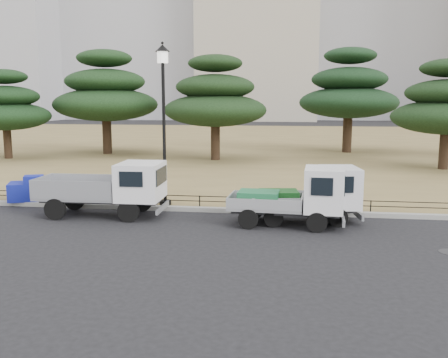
% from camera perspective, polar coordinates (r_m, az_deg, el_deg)
% --- Properties ---
extents(ground, '(220.00, 220.00, 0.00)m').
position_cam_1_polar(ground, '(15.31, -1.08, -5.99)').
color(ground, black).
extents(lawn, '(120.00, 56.00, 0.15)m').
position_cam_1_polar(lawn, '(45.42, 5.18, 4.13)').
color(lawn, olive).
rests_on(lawn, ground).
extents(curb, '(120.00, 0.25, 0.16)m').
position_cam_1_polar(curb, '(17.79, 0.28, -3.58)').
color(curb, gray).
rests_on(curb, ground).
extents(truck_large, '(4.33, 1.83, 1.87)m').
position_cam_1_polar(truck_large, '(17.52, -13.07, -0.82)').
color(truck_large, black).
rests_on(truck_large, ground).
extents(truck_kei_front, '(3.63, 1.71, 1.88)m').
position_cam_1_polar(truck_kei_front, '(15.92, 8.15, -2.03)').
color(truck_kei_front, black).
rests_on(truck_kei_front, ground).
extents(truck_kei_rear, '(3.63, 1.94, 1.81)m').
position_cam_1_polar(truck_kei_rear, '(16.52, 10.14, -1.79)').
color(truck_kei_rear, black).
rests_on(truck_kei_rear, ground).
extents(street_lamp, '(0.51, 0.51, 5.74)m').
position_cam_1_polar(street_lamp, '(18.11, -6.94, 9.17)').
color(street_lamp, black).
rests_on(street_lamp, lawn).
extents(pipe_fence, '(38.00, 0.04, 0.40)m').
position_cam_1_polar(pipe_fence, '(17.86, 0.34, -2.35)').
color(pipe_fence, black).
rests_on(pipe_fence, lawn).
extents(tarp_pile, '(1.76, 1.55, 0.97)m').
position_cam_1_polar(tarp_pile, '(20.57, -21.32, -1.17)').
color(tarp_pile, '#131E98').
rests_on(tarp_pile, lawn).
extents(pine_west_far, '(5.69, 5.69, 5.75)m').
position_cam_1_polar(pine_west_far, '(35.50, -23.72, 7.51)').
color(pine_west_far, black).
rests_on(pine_west_far, lawn).
extents(pine_west_near, '(7.25, 7.25, 7.25)m').
position_cam_1_polar(pine_west_near, '(36.36, -13.38, 9.41)').
color(pine_west_near, black).
rests_on(pine_west_near, lawn).
extents(pine_center_left, '(6.48, 6.48, 6.59)m').
position_cam_1_polar(pine_center_left, '(31.76, -1.00, 9.05)').
color(pine_center_left, black).
rests_on(pine_center_left, lawn).
extents(pine_center_right, '(7.06, 7.06, 7.49)m').
position_cam_1_polar(pine_center_right, '(37.49, 14.08, 9.61)').
color(pine_center_right, black).
rests_on(pine_center_right, lawn).
extents(pine_east_near, '(5.94, 5.94, 6.00)m').
position_cam_1_polar(pine_east_near, '(30.02, 24.14, 7.61)').
color(pine_east_near, black).
rests_on(pine_east_near, lawn).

